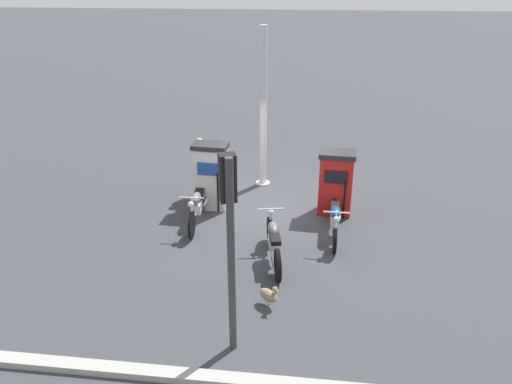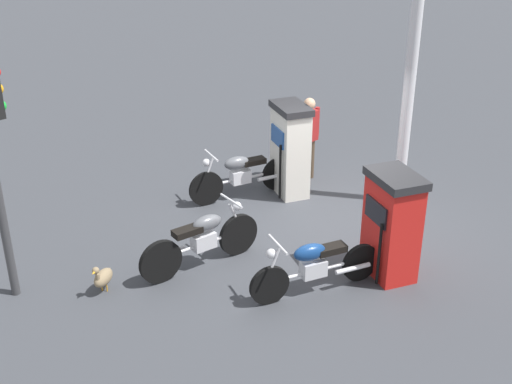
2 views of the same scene
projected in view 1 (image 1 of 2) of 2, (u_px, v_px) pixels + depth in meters
name	position (u px, v px, depth m)	size (l,w,h in m)	color
ground_plane	(272.00, 211.00, 12.68)	(120.00, 120.00, 0.00)	#383A3F
fuel_pump_near	(211.00, 176.00, 12.55)	(0.64, 0.91, 1.72)	silver
fuel_pump_far	(336.00, 182.00, 12.29)	(0.70, 0.93, 1.62)	red
motorcycle_near_pump	(197.00, 205.00, 11.92)	(2.10, 0.56, 0.96)	black
motorcycle_far_pump	(335.00, 219.00, 11.34)	(2.04, 0.56, 0.93)	black
motorcycle_extra	(273.00, 242.00, 10.39)	(2.02, 0.60, 0.97)	black
attendant_person	(200.00, 164.00, 13.11)	(0.57, 0.31, 1.64)	#473828
wandering_duck	(269.00, 295.00, 9.10)	(0.42, 0.43, 0.50)	#847051
roadside_traffic_light	(229.00, 222.00, 7.33)	(0.40, 0.29, 3.31)	#38383A
canopy_support_pole	(263.00, 112.00, 13.41)	(0.40, 0.40, 4.32)	silver
road_edge_kerb	(246.00, 381.00, 7.45)	(0.43, 8.80, 0.12)	#9E9E93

